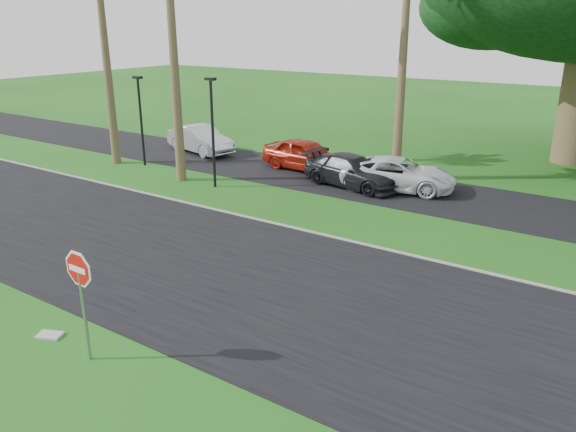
# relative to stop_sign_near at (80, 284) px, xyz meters

# --- Properties ---
(ground) EXTENTS (120.00, 120.00, 0.00)m
(ground) POSITION_rel_stop_sign_near_xyz_m (-0.50, 3.00, -1.77)
(ground) COLOR #1D5014
(ground) RESTS_ON ground
(road) EXTENTS (120.00, 8.00, 0.02)m
(road) POSITION_rel_stop_sign_near_xyz_m (-0.50, 5.00, -1.76)
(road) COLOR black
(road) RESTS_ON ground
(parking_strip) EXTENTS (120.00, 5.00, 0.02)m
(parking_strip) POSITION_rel_stop_sign_near_xyz_m (-0.50, 15.50, -1.76)
(parking_strip) COLOR black
(parking_strip) RESTS_ON ground
(curb) EXTENTS (120.00, 0.12, 0.06)m
(curb) POSITION_rel_stop_sign_near_xyz_m (-0.50, 9.05, -1.74)
(curb) COLOR gray
(curb) RESTS_ON ground
(stop_sign_near) EXTENTS (1.05, 0.07, 2.62)m
(stop_sign_near) POSITION_rel_stop_sign_near_xyz_m (0.00, 0.00, 0.00)
(stop_sign_near) COLOR gray
(stop_sign_near) RESTS_ON ground
(streetlight_left) EXTENTS (0.45, 0.25, 4.34)m
(streetlight_left) POSITION_rel_stop_sign_near_xyz_m (-12.00, 12.50, 0.72)
(streetlight_left) COLOR black
(streetlight_left) RESTS_ON ground
(streetlight_right) EXTENTS (0.45, 0.25, 4.64)m
(streetlight_right) POSITION_rel_stop_sign_near_xyz_m (-6.50, 11.50, 0.88)
(streetlight_right) COLOR black
(streetlight_right) RESTS_ON ground
(car_silver) EXTENTS (4.62, 2.50, 1.45)m
(car_silver) POSITION_rel_stop_sign_near_xyz_m (-11.56, 16.14, -1.05)
(car_silver) COLOR silver
(car_silver) RESTS_ON ground
(car_red) EXTENTS (4.52, 2.12, 1.49)m
(car_red) POSITION_rel_stop_sign_near_xyz_m (-4.79, 16.14, -1.03)
(car_red) COLOR #9E1B0D
(car_red) RESTS_ON ground
(car_dark) EXTENTS (4.84, 2.60, 1.33)m
(car_dark) POSITION_rel_stop_sign_near_xyz_m (-1.58, 14.88, -1.11)
(car_dark) COLOR black
(car_dark) RESTS_ON ground
(car_minivan) EXTENTS (5.20, 3.22, 1.34)m
(car_minivan) POSITION_rel_stop_sign_near_xyz_m (0.24, 15.51, -1.10)
(car_minivan) COLOR silver
(car_minivan) RESTS_ON ground
(utility_slab) EXTENTS (0.65, 0.54, 0.06)m
(utility_slab) POSITION_rel_stop_sign_near_xyz_m (-1.52, 0.06, -1.74)
(utility_slab) COLOR #9E9F97
(utility_slab) RESTS_ON ground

